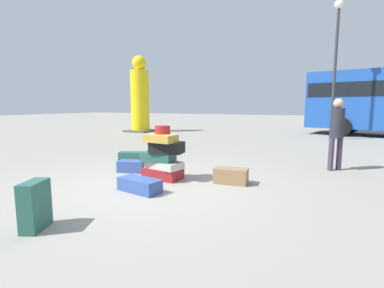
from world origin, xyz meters
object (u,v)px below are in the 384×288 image
(suitcase_brown_left_side, at_px, (231,176))
(lamp_post, at_px, (336,50))
(suitcase_tower, at_px, (163,157))
(suitcase_navy_upright_blue, at_px, (140,185))
(suitcase_navy_foreground_far, at_px, (132,166))
(suitcase_teal_right_side, at_px, (132,157))
(person_bearded_onlooker, at_px, (337,128))
(yellow_dummy_statue, at_px, (140,98))
(suitcase_teal_white_trunk, at_px, (35,206))

(suitcase_brown_left_side, xyz_separation_m, lamp_post, (1.66, 8.75, 3.67))
(suitcase_tower, distance_m, suitcase_navy_upright_blue, 0.97)
(suitcase_brown_left_side, height_order, suitcase_navy_upright_blue, suitcase_brown_left_side)
(suitcase_tower, bearing_deg, suitcase_brown_left_side, 13.00)
(suitcase_brown_left_side, bearing_deg, suitcase_navy_upright_blue, -141.66)
(suitcase_navy_foreground_far, height_order, suitcase_teal_right_side, suitcase_teal_right_side)
(suitcase_brown_left_side, bearing_deg, person_bearded_onlooker, 44.45)
(lamp_post, bearing_deg, suitcase_tower, -108.36)
(suitcase_tower, xyz_separation_m, person_bearded_onlooker, (3.15, 2.46, 0.52))
(suitcase_tower, bearing_deg, suitcase_teal_right_side, 145.39)
(person_bearded_onlooker, relative_size, yellow_dummy_statue, 0.39)
(suitcase_teal_white_trunk, height_order, suitcase_teal_right_side, suitcase_teal_white_trunk)
(suitcase_navy_foreground_far, relative_size, suitcase_brown_left_side, 0.95)
(suitcase_teal_right_side, bearing_deg, person_bearded_onlooker, -9.92)
(person_bearded_onlooker, xyz_separation_m, yellow_dummy_statue, (-9.89, 6.02, 0.89))
(suitcase_brown_left_side, bearing_deg, lamp_post, 73.73)
(person_bearded_onlooker, xyz_separation_m, lamp_post, (-0.14, 6.60, 2.84))
(suitcase_tower, xyz_separation_m, yellow_dummy_statue, (-6.74, 8.48, 1.42))
(suitcase_navy_foreground_far, distance_m, person_bearded_onlooker, 4.76)
(suitcase_teal_white_trunk, relative_size, suitcase_navy_upright_blue, 0.75)
(suitcase_tower, relative_size, suitcase_brown_left_side, 1.72)
(suitcase_brown_left_side, relative_size, person_bearded_onlooker, 0.38)
(suitcase_navy_upright_blue, bearing_deg, yellow_dummy_statue, 136.03)
(suitcase_teal_right_side, relative_size, yellow_dummy_statue, 0.16)
(suitcase_brown_left_side, relative_size, yellow_dummy_statue, 0.15)
(suitcase_navy_foreground_far, bearing_deg, yellow_dummy_statue, 108.45)
(person_bearded_onlooker, bearing_deg, lamp_post, -127.61)
(suitcase_teal_right_side, relative_size, suitcase_navy_upright_blue, 0.85)
(yellow_dummy_statue, bearing_deg, suitcase_teal_right_side, -55.31)
(suitcase_teal_right_side, distance_m, suitcase_brown_left_side, 3.14)
(suitcase_navy_foreground_far, relative_size, lamp_post, 0.10)
(suitcase_navy_upright_blue, bearing_deg, suitcase_teal_white_trunk, -86.41)
(suitcase_navy_foreground_far, relative_size, suitcase_teal_right_side, 0.89)
(suitcase_navy_foreground_far, bearing_deg, suitcase_navy_upright_blue, -64.00)
(suitcase_navy_upright_blue, xyz_separation_m, yellow_dummy_statue, (-6.82, 9.38, 1.76))
(suitcase_tower, xyz_separation_m, suitcase_teal_right_side, (-1.68, 1.16, -0.32))
(yellow_dummy_statue, bearing_deg, suitcase_teal_white_trunk, -59.42)
(suitcase_teal_white_trunk, xyz_separation_m, yellow_dummy_statue, (-6.62, 11.20, 1.57))
(suitcase_navy_foreground_far, height_order, person_bearded_onlooker, person_bearded_onlooker)
(suitcase_navy_upright_blue, bearing_deg, suitcase_brown_left_side, 53.87)
(person_bearded_onlooker, bearing_deg, suitcase_navy_foreground_far, -10.64)
(lamp_post, bearing_deg, suitcase_brown_left_side, -100.74)
(suitcase_tower, height_order, lamp_post, lamp_post)
(person_bearded_onlooker, bearing_deg, yellow_dummy_statue, -70.16)
(person_bearded_onlooker, height_order, lamp_post, lamp_post)
(suitcase_teal_right_side, relative_size, suitcase_brown_left_side, 1.07)
(suitcase_brown_left_side, bearing_deg, suitcase_teal_right_side, 158.81)
(suitcase_teal_white_trunk, xyz_separation_m, suitcase_brown_left_side, (1.47, 3.04, -0.15))
(suitcase_teal_right_side, height_order, suitcase_brown_left_side, suitcase_brown_left_side)
(suitcase_brown_left_side, distance_m, person_bearded_onlooker, 2.93)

